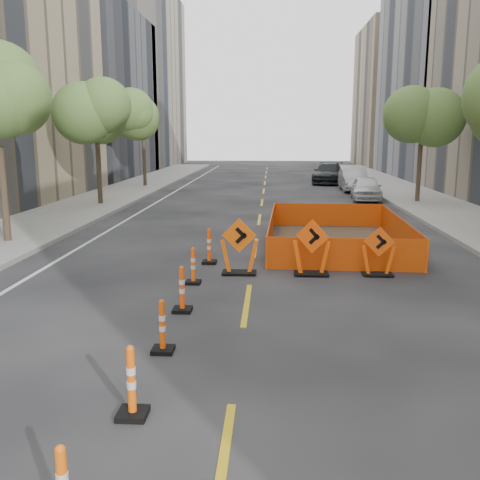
# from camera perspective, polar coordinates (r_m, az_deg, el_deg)

# --- Properties ---
(ground_plane) EXTENTS (140.00, 140.00, 0.00)m
(ground_plane) POSITION_cam_1_polar(r_m,az_deg,el_deg) (8.17, -0.62, -15.52)
(ground_plane) COLOR black
(sidewalk_left) EXTENTS (4.00, 90.00, 0.15)m
(sidewalk_left) POSITION_cam_1_polar(r_m,az_deg,el_deg) (21.80, -22.56, 0.82)
(sidewalk_left) COLOR gray
(sidewalk_left) RESTS_ON ground
(bld_left_d) EXTENTS (12.00, 16.00, 14.00)m
(bld_left_d) POSITION_cam_1_polar(r_m,az_deg,el_deg) (49.79, -17.82, 14.50)
(bld_left_d) COLOR #4C4C51
(bld_left_d) RESTS_ON ground
(bld_left_e) EXTENTS (12.00, 20.00, 20.00)m
(bld_left_e) POSITION_cam_1_polar(r_m,az_deg,el_deg) (65.58, -12.66, 16.46)
(bld_left_e) COLOR gray
(bld_left_e) RESTS_ON ground
(bld_right_d) EXTENTS (12.00, 18.00, 20.00)m
(bld_right_d) POSITION_cam_1_polar(r_m,az_deg,el_deg) (50.66, 23.47, 17.47)
(bld_right_d) COLOR gray
(bld_right_d) RESTS_ON ground
(bld_right_e) EXTENTS (12.00, 14.00, 16.00)m
(bld_right_e) POSITION_cam_1_polar(r_m,az_deg,el_deg) (68.05, 17.96, 14.30)
(bld_right_e) COLOR tan
(bld_right_e) RESTS_ON ground
(tree_l_c) EXTENTS (2.80, 2.80, 5.95)m
(tree_l_c) POSITION_cam_1_polar(r_m,az_deg,el_deg) (28.72, -15.08, 12.51)
(tree_l_c) COLOR #382B1E
(tree_l_c) RESTS_ON ground
(tree_l_d) EXTENTS (2.80, 2.80, 5.95)m
(tree_l_d) POSITION_cam_1_polar(r_m,az_deg,el_deg) (38.34, -10.31, 12.28)
(tree_l_d) COLOR #382B1E
(tree_l_d) RESTS_ON ground
(tree_r_c) EXTENTS (2.80, 2.80, 5.95)m
(tree_r_c) POSITION_cam_1_polar(r_m,az_deg,el_deg) (30.34, 18.88, 12.21)
(tree_r_c) COLOR #382B1E
(tree_r_c) RESTS_ON ground
(channelizer_2) EXTENTS (0.39, 0.39, 1.00)m
(channelizer_2) POSITION_cam_1_polar(r_m,az_deg,el_deg) (7.37, -11.51, -14.56)
(channelizer_2) COLOR #FF5E0A
(channelizer_2) RESTS_ON ground
(channelizer_3) EXTENTS (0.37, 0.37, 0.94)m
(channelizer_3) POSITION_cam_1_polar(r_m,az_deg,el_deg) (9.31, -8.29, -9.06)
(channelizer_3) COLOR #D74909
(channelizer_3) RESTS_ON ground
(channelizer_4) EXTENTS (0.39, 0.39, 0.99)m
(channelizer_4) POSITION_cam_1_polar(r_m,az_deg,el_deg) (11.31, -6.21, -5.20)
(channelizer_4) COLOR #F5470A
(channelizer_4) RESTS_ON ground
(channelizer_5) EXTENTS (0.37, 0.37, 0.93)m
(channelizer_5) POSITION_cam_1_polar(r_m,az_deg,el_deg) (13.38, -5.03, -2.74)
(channelizer_5) COLOR #FF530A
(channelizer_5) RESTS_ON ground
(channelizer_6) EXTENTS (0.41, 0.41, 1.03)m
(channelizer_6) POSITION_cam_1_polar(r_m,az_deg,el_deg) (15.42, -3.31, -0.65)
(channelizer_6) COLOR #F4470A
(channelizer_6) RESTS_ON ground
(chevron_sign_left) EXTENTS (1.02, 0.63, 1.52)m
(chevron_sign_left) POSITION_cam_1_polar(r_m,az_deg,el_deg) (14.17, -0.08, -0.68)
(chevron_sign_left) COLOR #F85B0A
(chevron_sign_left) RESTS_ON ground
(chevron_sign_center) EXTENTS (1.17, 0.97, 1.51)m
(chevron_sign_center) POSITION_cam_1_polar(r_m,az_deg,el_deg) (14.19, 7.68, -0.78)
(chevron_sign_center) COLOR #F54E0A
(chevron_sign_center) RESTS_ON ground
(chevron_sign_right) EXTENTS (0.98, 0.73, 1.32)m
(chevron_sign_right) POSITION_cam_1_polar(r_m,az_deg,el_deg) (14.49, 14.57, -1.18)
(chevron_sign_right) COLOR #D84609
(chevron_sign_right) RESTS_ON ground
(safety_fence) EXTENTS (4.59, 7.53, 0.92)m
(safety_fence) POSITION_cam_1_polar(r_m,az_deg,el_deg) (18.45, 10.10, 0.98)
(safety_fence) COLOR #EE5D0C
(safety_fence) RESTS_ON ground
(parked_car_near) EXTENTS (1.95, 4.11, 1.36)m
(parked_car_near) POSITION_cam_1_polar(r_m,az_deg,el_deg) (31.43, 13.29, 5.42)
(parked_car_near) COLOR silver
(parked_car_near) RESTS_ON ground
(parked_car_mid) EXTENTS (1.63, 4.52, 1.48)m
(parked_car_mid) POSITION_cam_1_polar(r_m,az_deg,el_deg) (36.39, 11.99, 6.32)
(parked_car_mid) COLOR #B5B4BA
(parked_car_mid) RESTS_ON ground
(parked_car_far) EXTENTS (3.08, 5.60, 1.54)m
(parked_car_far) POSITION_cam_1_polar(r_m,az_deg,el_deg) (41.69, 9.43, 7.04)
(parked_car_far) COLOR black
(parked_car_far) RESTS_ON ground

